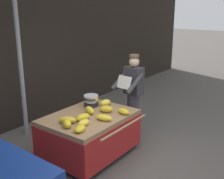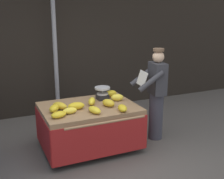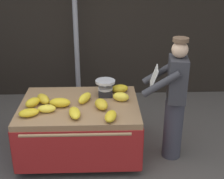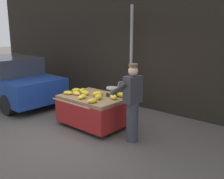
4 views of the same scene
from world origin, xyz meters
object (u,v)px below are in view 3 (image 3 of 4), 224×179
(banana_bunch_2, at_px, (120,89))
(banana_bunch_3, at_px, (75,113))
(banana_bunch_1, at_px, (29,113))
(vendor_person, at_px, (174,100))
(banana_cart, at_px, (80,117))
(banana_bunch_5, at_px, (121,97))
(banana_bunch_10, at_px, (111,116))
(street_pole, at_px, (76,23))
(banana_bunch_0, at_px, (47,109))
(weighing_scale, at_px, (105,88))
(banana_bunch_8, at_px, (85,98))
(banana_bunch_7, at_px, (33,102))
(banana_bunch_6, at_px, (43,99))
(banana_bunch_9, at_px, (60,103))
(banana_bunch_4, at_px, (101,104))

(banana_bunch_2, xyz_separation_m, banana_bunch_3, (-0.60, -0.73, -0.01))
(banana_bunch_1, bearing_deg, vendor_person, 6.58)
(banana_cart, distance_m, banana_bunch_5, 0.64)
(banana_bunch_3, xyz_separation_m, banana_bunch_10, (0.45, -0.10, -0.00))
(street_pole, xyz_separation_m, vendor_person, (1.41, -1.82, -0.67))
(street_pole, xyz_separation_m, banana_bunch_0, (-0.26, -1.93, -0.71))
(weighing_scale, relative_size, banana_bunch_8, 0.97)
(vendor_person, bearing_deg, weighing_scale, 157.28)
(banana_bunch_1, height_order, banana_bunch_2, banana_bunch_2)
(banana_bunch_2, bearing_deg, banana_bunch_7, -160.09)
(banana_bunch_7, bearing_deg, banana_bunch_0, -38.61)
(banana_bunch_0, relative_size, banana_bunch_6, 0.78)
(banana_bunch_6, bearing_deg, street_pole, 77.95)
(banana_cart, relative_size, banana_bunch_9, 5.84)
(banana_bunch_5, bearing_deg, banana_bunch_4, -140.40)
(banana_bunch_4, bearing_deg, vendor_person, 1.92)
(street_pole, distance_m, banana_bunch_5, 1.91)
(banana_bunch_7, bearing_deg, banana_bunch_5, 6.49)
(banana_bunch_0, xyz_separation_m, banana_bunch_8, (0.48, 0.28, 0.01))
(banana_bunch_3, bearing_deg, banana_bunch_5, 35.92)
(banana_bunch_5, relative_size, banana_bunch_8, 0.78)
(street_pole, height_order, banana_bunch_4, street_pole)
(street_pole, relative_size, weighing_scale, 11.03)
(banana_bunch_6, bearing_deg, banana_cart, -5.76)
(banana_bunch_6, xyz_separation_m, banana_bunch_8, (0.56, 0.00, 0.00))
(banana_bunch_2, relative_size, banana_bunch_8, 0.88)
(banana_bunch_6, height_order, banana_bunch_8, banana_bunch_8)
(weighing_scale, relative_size, banana_bunch_4, 1.08)
(banana_bunch_4, relative_size, banana_bunch_7, 1.14)
(banana_bunch_4, height_order, banana_bunch_7, banana_bunch_4)
(banana_cart, height_order, banana_bunch_7, banana_bunch_7)
(banana_bunch_0, xyz_separation_m, banana_bunch_7, (-0.21, 0.17, 0.01))
(banana_bunch_4, distance_m, vendor_person, 0.97)
(banana_bunch_2, height_order, vendor_person, vendor_person)
(weighing_scale, bearing_deg, banana_bunch_0, -147.10)
(weighing_scale, distance_m, vendor_person, 0.99)
(banana_bunch_7, distance_m, vendor_person, 1.88)
(banana_bunch_4, distance_m, banana_bunch_5, 0.35)
(banana_bunch_0, relative_size, banana_bunch_10, 0.86)
(street_pole, height_order, banana_bunch_3, street_pole)
(banana_bunch_1, height_order, banana_bunch_6, banana_bunch_6)
(weighing_scale, xyz_separation_m, banana_bunch_7, (-0.97, -0.32, -0.06))
(banana_bunch_10, bearing_deg, banana_bunch_6, 150.36)
(banana_bunch_8, bearing_deg, banana_bunch_6, -179.95)
(street_pole, height_order, banana_bunch_0, street_pole)
(banana_bunch_4, distance_m, banana_bunch_7, 0.92)
(banana_cart, height_order, banana_bunch_9, banana_bunch_9)
(banana_bunch_4, bearing_deg, banana_bunch_10, -70.01)
(banana_bunch_5, height_order, banana_bunch_9, banana_bunch_5)
(banana_cart, xyz_separation_m, banana_bunch_9, (-0.25, -0.08, 0.27))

